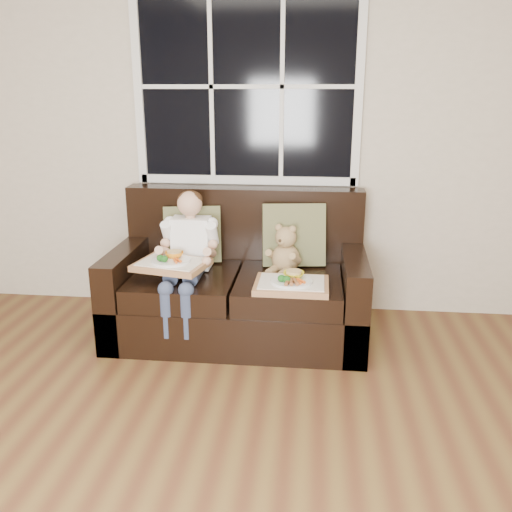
# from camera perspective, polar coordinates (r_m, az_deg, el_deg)

# --- Properties ---
(room_walls) EXTENTS (4.52, 5.02, 2.71)m
(room_walls) POSITION_cam_1_polar(r_m,az_deg,el_deg) (1.51, -6.72, 15.35)
(room_walls) COLOR beige
(room_walls) RESTS_ON ground
(window_back) EXTENTS (1.62, 0.04, 1.37)m
(window_back) POSITION_cam_1_polar(r_m,az_deg,el_deg) (3.98, -0.99, 17.40)
(window_back) COLOR black
(window_back) RESTS_ON room_walls
(loveseat) EXTENTS (1.70, 0.92, 0.96)m
(loveseat) POSITION_cam_1_polar(r_m,az_deg,el_deg) (3.77, -1.76, -3.45)
(loveseat) COLOR black
(loveseat) RESTS_ON ground
(pillow_left) EXTENTS (0.43, 0.26, 0.41)m
(pillow_left) POSITION_cam_1_polar(r_m,az_deg,el_deg) (3.87, -6.68, 2.28)
(pillow_left) COLOR olive
(pillow_left) RESTS_ON loveseat
(pillow_right) EXTENTS (0.45, 0.25, 0.45)m
(pillow_right) POSITION_cam_1_polar(r_m,az_deg,el_deg) (3.77, 3.99, 2.24)
(pillow_right) COLOR olive
(pillow_right) RESTS_ON loveseat
(child) EXTENTS (0.37, 0.59, 0.84)m
(child) POSITION_cam_1_polar(r_m,az_deg,el_deg) (3.61, -7.16, 0.99)
(child) COLOR white
(child) RESTS_ON loveseat
(teddy_bear) EXTENTS (0.24, 0.28, 0.34)m
(teddy_bear) POSITION_cam_1_polar(r_m,az_deg,el_deg) (3.65, 3.13, 0.39)
(teddy_bear) COLOR tan
(teddy_bear) RESTS_ON loveseat
(tray_left) EXTENTS (0.50, 0.42, 0.10)m
(tray_left) POSITION_cam_1_polar(r_m,az_deg,el_deg) (3.49, -8.88, -0.73)
(tray_left) COLOR #AD804E
(tray_left) RESTS_ON child
(tray_right) EXTENTS (0.46, 0.35, 0.10)m
(tray_right) POSITION_cam_1_polar(r_m,az_deg,el_deg) (3.37, 3.76, -2.90)
(tray_right) COLOR #AD804E
(tray_right) RESTS_ON loveseat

